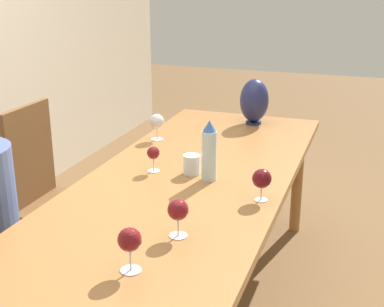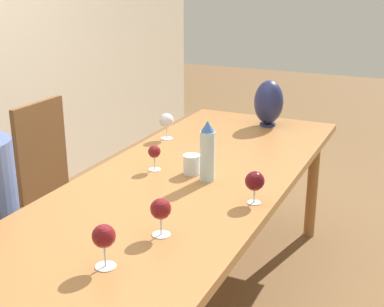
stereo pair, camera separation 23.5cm
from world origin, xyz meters
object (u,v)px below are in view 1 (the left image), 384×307
at_px(wine_glass_4, 153,154).
at_px(wine_glass_1, 130,241).
at_px(wine_glass_2, 178,211).
at_px(wine_glass_3, 157,122).
at_px(water_bottle, 209,151).
at_px(vase, 254,101).
at_px(water_tumbler, 193,165).
at_px(wine_glass_0, 262,179).
at_px(chair_far, 52,192).

bearing_deg(wine_glass_4, wine_glass_1, -161.40).
relative_size(wine_glass_2, wine_glass_3, 0.96).
xyz_separation_m(water_bottle, vase, (1.00, 0.02, 0.01)).
distance_m(water_tumbler, wine_glass_0, 0.43).
xyz_separation_m(wine_glass_0, wine_glass_2, (-0.42, 0.22, 0.01)).
height_order(vase, wine_glass_0, vase).
xyz_separation_m(water_tumbler, chair_far, (0.07, 0.85, -0.29)).
distance_m(water_bottle, water_tumbler, 0.14).
height_order(wine_glass_2, wine_glass_4, wine_glass_2).
distance_m(water_bottle, chair_far, 1.02).
bearing_deg(wine_glass_1, wine_glass_0, -21.82).
bearing_deg(wine_glass_0, water_tumbler, 62.29).
bearing_deg(water_bottle, wine_glass_0, -118.37).
height_order(water_bottle, wine_glass_2, water_bottle).
bearing_deg(chair_far, water_tumbler, -94.59).
bearing_deg(wine_glass_0, wine_glass_1, 158.18).
height_order(water_tumbler, wine_glass_0, wine_glass_0).
xyz_separation_m(water_bottle, wine_glass_0, (-0.15, -0.28, -0.04)).
bearing_deg(chair_far, vase, -46.15).
height_order(wine_glass_0, wine_glass_1, wine_glass_1).
distance_m(water_tumbler, vase, 0.96).
height_order(wine_glass_1, chair_far, chair_far).
xyz_separation_m(water_bottle, wine_glass_4, (0.01, 0.28, -0.05)).
xyz_separation_m(wine_glass_0, wine_glass_3, (0.64, 0.75, 0.01)).
distance_m(wine_glass_0, chair_far, 1.29).
bearing_deg(vase, wine_glass_4, 165.15).
xyz_separation_m(wine_glass_2, chair_far, (0.68, 1.01, -0.34)).
relative_size(water_bottle, wine_glass_2, 1.97).
xyz_separation_m(wine_glass_1, chair_far, (0.95, 0.95, -0.35)).
bearing_deg(chair_far, wine_glass_4, -98.78).
bearing_deg(wine_glass_0, wine_glass_2, 152.61).
distance_m(wine_glass_1, wine_glass_2, 0.28).
xyz_separation_m(vase, wine_glass_2, (-1.57, -0.09, -0.05)).
distance_m(vase, wine_glass_3, 0.68).
bearing_deg(water_tumbler, vase, -4.42).
bearing_deg(wine_glass_2, wine_glass_4, 30.96).
bearing_deg(water_bottle, wine_glass_1, -179.86).
bearing_deg(water_tumbler, wine_glass_1, -173.65).
height_order(wine_glass_2, wine_glass_3, wine_glass_3).
height_order(water_bottle, water_tumbler, water_bottle).
distance_m(wine_glass_4, chair_far, 0.74).
distance_m(water_tumbler, chair_far, 0.90).
bearing_deg(wine_glass_4, vase, -14.85).
bearing_deg(wine_glass_3, wine_glass_0, -130.83).
bearing_deg(wine_glass_3, vase, -41.34).
bearing_deg(vase, wine_glass_2, -176.89).
bearing_deg(water_bottle, water_tumbler, 64.24).
distance_m(water_bottle, wine_glass_4, 0.29).
relative_size(wine_glass_0, wine_glass_3, 0.93).
height_order(wine_glass_1, wine_glass_3, wine_glass_1).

